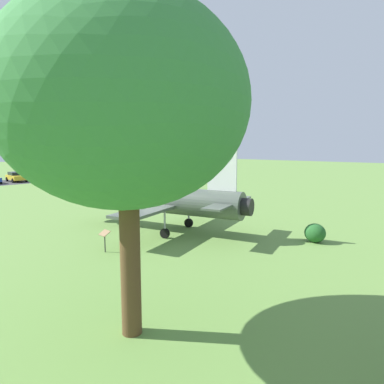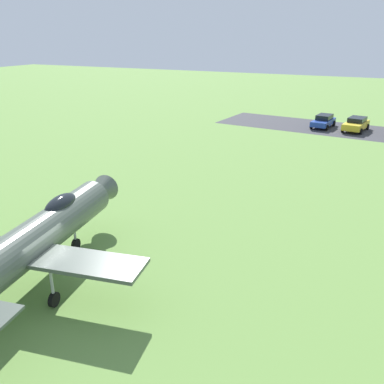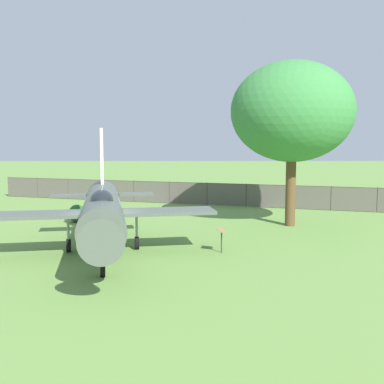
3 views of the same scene
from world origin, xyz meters
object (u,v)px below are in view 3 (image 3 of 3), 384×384
object	(u,v)px
display_jet	(102,210)
shade_tree	(292,112)
shrub_near_fence	(77,213)
info_plaque	(222,234)

from	to	relation	value
display_jet	shade_tree	size ratio (longest dim) A/B	1.32
shrub_near_fence	info_plaque	bearing A→B (deg)	135.86
shade_tree	shrub_near_fence	size ratio (longest dim) A/B	8.08
shrub_near_fence	info_plaque	world-z (taller)	info_plaque
display_jet	info_plaque	world-z (taller)	display_jet
display_jet	shade_tree	bearing A→B (deg)	118.93
shade_tree	shrub_near_fence	world-z (taller)	shade_tree
display_jet	shrub_near_fence	world-z (taller)	display_jet
display_jet	info_plaque	size ratio (longest dim) A/B	11.13
shade_tree	shrub_near_fence	bearing A→B (deg)	-5.73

